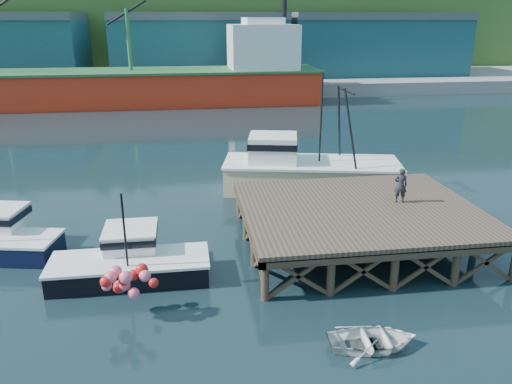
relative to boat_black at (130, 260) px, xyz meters
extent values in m
plane|color=black|center=(5.97, 1.79, -0.81)|extent=(300.00, 300.00, 0.00)
cube|color=brown|center=(11.47, 1.79, 1.19)|extent=(12.00, 10.00, 0.25)
cube|color=#473828|center=(11.47, -3.06, 0.94)|extent=(12.00, 0.30, 0.35)
cylinder|color=#473828|center=(5.77, -2.91, -0.01)|extent=(0.36, 0.36, 2.60)
cylinder|color=#473828|center=(5.77, 6.49, -0.01)|extent=(0.36, 0.36, 2.60)
cylinder|color=#473828|center=(17.17, 6.49, -0.01)|extent=(0.36, 0.36, 2.60)
cube|color=gray|center=(5.97, 71.79, 0.19)|extent=(160.00, 40.00, 2.00)
cube|color=#1A4D57|center=(5.97, 66.79, 5.69)|extent=(28.00, 16.00, 9.00)
cube|color=#1A4D57|center=(35.97, 66.79, 5.69)|extent=(30.00, 16.00, 9.00)
cube|color=red|center=(-6.03, 49.79, 1.39)|extent=(55.00, 9.50, 4.40)
cube|color=#26592D|center=(-6.03, 49.79, 3.69)|extent=(55.50, 10.00, 0.30)
cube|color=silver|center=(13.97, 49.79, 6.69)|extent=(9.00, 9.00, 6.00)
cube|color=silver|center=(13.97, 49.79, 9.99)|extent=(5.00, 7.00, 1.20)
cylinder|color=black|center=(16.97, 49.79, 11.69)|extent=(0.70, 0.70, 2.50)
cube|color=#2D511E|center=(5.97, 101.79, 10.19)|extent=(220.00, 50.00, 22.00)
cube|color=silver|center=(-6.82, 4.23, 0.72)|extent=(2.52, 2.52, 1.02)
cube|color=black|center=(-6.82, 4.23, 0.94)|extent=(2.66, 2.66, 0.34)
cube|color=black|center=(0.00, -0.30, -0.33)|extent=(6.98, 2.58, 0.97)
cube|color=silver|center=(0.00, -0.30, 0.18)|extent=(7.12, 2.63, 0.13)
cube|color=silver|center=(0.00, 0.96, 0.64)|extent=(2.32, 2.32, 0.97)
cube|color=black|center=(0.00, 0.96, 0.86)|extent=(2.45, 2.45, 0.32)
cylinder|color=black|center=(0.00, -1.00, 1.88)|extent=(0.10, 0.10, 3.44)
sphere|color=#F65A73|center=(-0.24, -3.30, 0.37)|extent=(0.45, 0.45, 0.45)
sphere|color=#F65A73|center=(0.73, -3.08, 0.59)|extent=(0.45, 0.45, 0.45)
sphere|color=red|center=(0.30, -3.62, 0.80)|extent=(0.45, 0.45, 0.45)
cube|color=beige|center=(11.25, 10.83, 0.15)|extent=(12.29, 6.39, 1.92)
cube|color=silver|center=(11.25, 10.83, 1.16)|extent=(12.55, 6.65, 0.16)
cube|color=silver|center=(8.59, 10.83, 2.07)|extent=(3.74, 3.58, 1.92)
cube|color=black|center=(8.59, 10.83, 2.49)|extent=(3.87, 3.71, 0.43)
cylinder|color=black|center=(11.78, 10.83, 3.98)|extent=(0.12, 0.12, 6.39)
imported|color=silver|center=(9.10, -6.67, -0.47)|extent=(3.34, 2.47, 0.67)
imported|color=black|center=(13.76, 2.18, 2.25)|extent=(0.77, 0.61, 1.86)
camera|label=1|loc=(2.73, -21.11, 10.48)|focal=35.00mm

